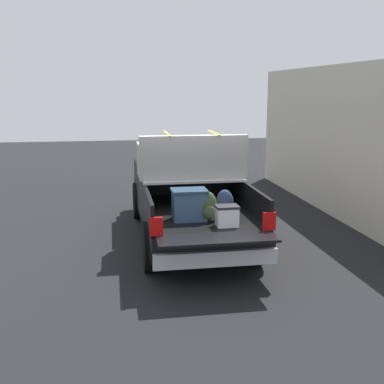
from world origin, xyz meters
The scene contains 3 objects.
ground_plane centered at (0.00, 0.00, 0.00)m, with size 40.00×40.00×0.00m, color black.
pickup_truck centered at (0.36, 0.00, 0.98)m, with size 6.05×2.06×2.23m.
building_facade centered at (1.41, -3.93, 1.81)m, with size 9.88×0.36×3.62m, color beige.
Camera 1 is at (-9.51, 1.49, 3.03)m, focal length 44.87 mm.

